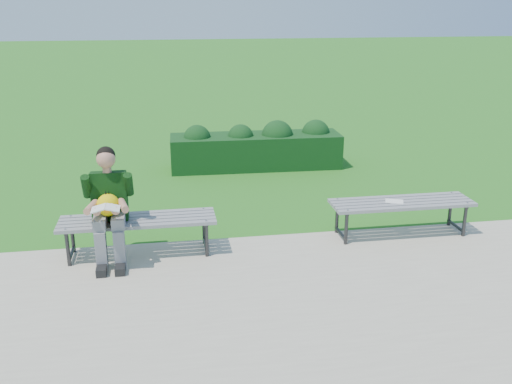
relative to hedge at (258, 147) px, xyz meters
The scene contains 7 objects.
ground 3.31m from the hedge, 102.42° to the right, with size 80.00×80.00×0.00m.
walkway 5.02m from the hedge, 98.11° to the right, with size 30.00×3.50×0.02m.
hedge is the anchor object (origin of this frame).
bench_left 4.05m from the hedge, 119.84° to the right, with size 1.80×0.50×0.46m.
bench_right 3.66m from the hedge, 69.87° to the right, with size 1.80×0.50×0.46m.
seated_boy 4.30m from the hedge, 122.68° to the right, with size 0.56×0.76×1.31m.
paper_sheet 3.63m from the hedge, 71.35° to the right, with size 0.26×0.23×0.01m.
Camera 1 is at (-0.96, -6.61, 2.87)m, focal length 40.00 mm.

